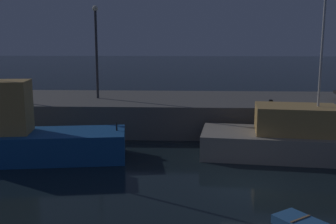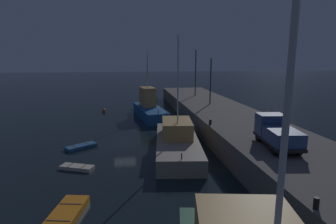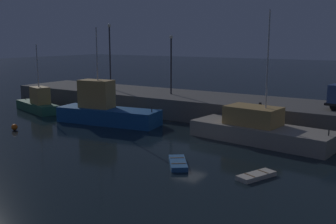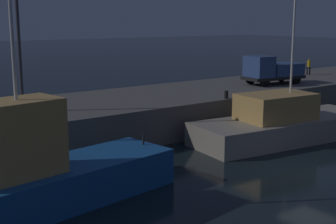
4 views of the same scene
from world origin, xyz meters
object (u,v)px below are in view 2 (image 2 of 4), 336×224
(rowboat_white_mid, at_px, (81,146))
(lamp_post_east, at_px, (211,76))
(fishing_boat_blue, at_px, (149,108))
(bollard_west, at_px, (316,203))
(mooring_buoy_near, at_px, (104,110))
(lamp_post_west, at_px, (196,69))
(dinghy_orange_near, at_px, (65,215))
(bollard_central, at_px, (210,122))
(dinghy_red_small, at_px, (77,167))
(fishing_boat_orange, at_px, (148,100))
(utility_truck, at_px, (277,132))
(fishing_trawler_red, at_px, (177,141))

(rowboat_white_mid, bearing_deg, lamp_post_east, 123.74)
(fishing_boat_blue, bearing_deg, rowboat_white_mid, -30.24)
(fishing_boat_blue, bearing_deg, bollard_west, 9.31)
(rowboat_white_mid, height_order, mooring_buoy_near, mooring_buoy_near)
(fishing_boat_blue, xyz_separation_m, lamp_post_west, (-7.32, 9.42, 6.05))
(dinghy_orange_near, distance_m, bollard_central, 18.05)
(rowboat_white_mid, relative_size, lamp_post_west, 0.37)
(mooring_buoy_near, bearing_deg, dinghy_orange_near, 0.56)
(rowboat_white_mid, bearing_deg, fishing_boat_blue, 149.76)
(dinghy_red_small, bearing_deg, fishing_boat_orange, 165.08)
(bollard_west, xyz_separation_m, bollard_central, (-17.38, -0.02, -0.02))
(fishing_boat_orange, relative_size, utility_truck, 1.54)
(fishing_trawler_red, xyz_separation_m, dinghy_orange_near, (11.08, -8.88, -0.90))
(dinghy_orange_near, height_order, bollard_central, bollard_central)
(fishing_trawler_red, distance_m, dinghy_red_small, 10.10)
(dinghy_orange_near, distance_m, rowboat_white_mid, 13.66)
(bollard_west, bearing_deg, utility_truck, 161.59)
(lamp_post_west, bearing_deg, lamp_post_east, -0.53)
(fishing_boat_orange, bearing_deg, utility_truck, 12.18)
(fishing_trawler_red, distance_m, bollard_central, 4.45)
(rowboat_white_mid, bearing_deg, fishing_trawler_red, 75.85)
(bollard_west, bearing_deg, fishing_trawler_red, -166.16)
(fishing_trawler_red, xyz_separation_m, fishing_boat_blue, (-17.17, -1.50, 0.36))
(fishing_boat_blue, bearing_deg, lamp_post_west, 127.86)
(fishing_trawler_red, height_order, lamp_post_west, fishing_trawler_red)
(fishing_boat_blue, xyz_separation_m, dinghy_orange_near, (28.25, -7.38, -1.26))
(fishing_trawler_red, relative_size, mooring_buoy_near, 21.19)
(fishing_boat_blue, height_order, rowboat_white_mid, fishing_boat_blue)
(fishing_boat_orange, relative_size, dinghy_red_small, 2.80)
(fishing_boat_blue, xyz_separation_m, lamp_post_east, (2.71, 9.33, 5.23))
(fishing_trawler_red, distance_m, utility_truck, 10.08)
(fishing_trawler_red, xyz_separation_m, bollard_central, (-1.40, 3.92, 1.56))
(fishing_boat_orange, height_order, dinghy_orange_near, fishing_boat_orange)
(bollard_central, bearing_deg, lamp_post_east, 163.34)
(dinghy_red_small, xyz_separation_m, bollard_west, (12.67, 13.43, 2.54))
(mooring_buoy_near, relative_size, utility_truck, 0.11)
(dinghy_red_small, distance_m, utility_truck, 17.20)
(lamp_post_east, xyz_separation_m, bollard_central, (13.06, -3.91, -4.03))
(bollard_central, bearing_deg, dinghy_orange_near, -45.74)
(fishing_boat_blue, relative_size, fishing_boat_orange, 1.39)
(lamp_post_west, bearing_deg, bollard_west, -5.62)
(rowboat_white_mid, height_order, bollard_central, bollard_central)
(lamp_post_east, bearing_deg, fishing_boat_orange, -149.78)
(mooring_buoy_near, xyz_separation_m, lamp_post_west, (-1.79, 17.14, 7.21))
(fishing_boat_blue, bearing_deg, lamp_post_east, 73.80)
(fishing_boat_blue, distance_m, rowboat_white_mid, 17.00)
(fishing_boat_blue, xyz_separation_m, dinghy_red_small, (20.49, -7.99, -1.32))
(fishing_boat_orange, height_order, mooring_buoy_near, fishing_boat_orange)
(fishing_trawler_red, bearing_deg, lamp_post_east, 151.56)
(mooring_buoy_near, relative_size, lamp_post_east, 0.09)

